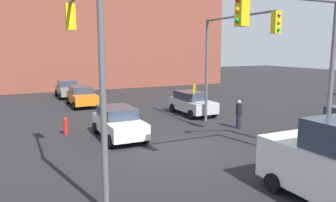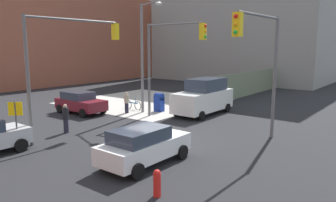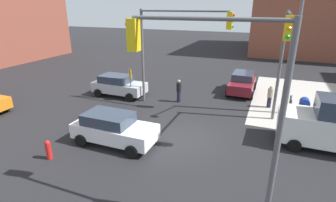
# 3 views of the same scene
# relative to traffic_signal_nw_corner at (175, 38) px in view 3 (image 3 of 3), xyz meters

# --- Properties ---
(ground_plane) EXTENTS (120.00, 120.00, 0.00)m
(ground_plane) POSITION_rel_traffic_signal_nw_corner_xyz_m (2.09, -4.50, -4.68)
(ground_plane) COLOR black
(traffic_signal_nw_corner) EXTENTS (6.25, 0.36, 6.50)m
(traffic_signal_nw_corner) POSITION_rel_traffic_signal_nw_corner_xyz_m (0.00, 0.00, 0.00)
(traffic_signal_nw_corner) COLOR #59595B
(traffic_signal_nw_corner) RESTS_ON ground
(traffic_signal_se_corner) EXTENTS (4.97, 0.36, 6.50)m
(traffic_signal_se_corner) POSITION_rel_traffic_signal_nw_corner_xyz_m (4.71, -9.00, -0.08)
(traffic_signal_se_corner) COLOR #59595B
(traffic_signal_se_corner) RESTS_ON ground
(traffic_signal_ne_corner) EXTENTS (0.36, 4.77, 6.50)m
(traffic_signal_ne_corner) POSITION_rel_traffic_signal_nw_corner_xyz_m (6.59, -1.79, -0.09)
(traffic_signal_ne_corner) COLOR #59595B
(traffic_signal_ne_corner) RESTS_ON ground
(street_lamp_corner) EXTENTS (1.16, 2.55, 8.00)m
(street_lamp_corner) POSITION_rel_traffic_signal_nw_corner_xyz_m (7.17, 0.95, 0.03)
(street_lamp_corner) COLOR slate
(street_lamp_corner) RESTS_ON ground
(warning_sign_two_way) EXTENTS (0.48, 0.48, 2.40)m
(warning_sign_two_way) POSITION_rel_traffic_signal_nw_corner_xyz_m (-3.31, -0.33, -3.04)
(warning_sign_two_way) COLOR #4C4C4C
(warning_sign_two_way) RESTS_ON ground
(mailbox_blue) EXTENTS (0.56, 0.64, 1.43)m
(mailbox_blue) POSITION_rel_traffic_signal_nw_corner_xyz_m (8.29, 0.50, -3.91)
(mailbox_blue) COLOR navy
(mailbox_blue) RESTS_ON ground
(fire_hydrant) EXTENTS (0.26, 0.26, 0.94)m
(fire_hydrant) POSITION_rel_traffic_signal_nw_corner_xyz_m (-2.91, -8.70, -4.19)
(fire_hydrant) COLOR red
(fire_hydrant) RESTS_ON ground
(sedan_white) EXTENTS (4.26, 2.02, 1.62)m
(sedan_white) POSITION_rel_traffic_signal_nw_corner_xyz_m (-0.94, -6.31, -3.83)
(sedan_white) COLOR white
(sedan_white) RESTS_ON ground
(sedan_silver) EXTENTS (4.09, 2.02, 1.62)m
(sedan_silver) POSITION_rel_traffic_signal_nw_corner_xyz_m (-4.78, 0.32, -3.83)
(sedan_silver) COLOR #B7BABF
(sedan_silver) RESTS_ON ground
(coupe_maroon) EXTENTS (2.02, 4.06, 1.62)m
(coupe_maroon) POSITION_rel_traffic_signal_nw_corner_xyz_m (4.10, 4.69, -3.83)
(coupe_maroon) COLOR maroon
(coupe_maroon) RESTS_ON ground
(pedestrian_crossing) EXTENTS (0.36, 0.36, 1.58)m
(pedestrian_crossing) POSITION_rel_traffic_signal_nw_corner_xyz_m (6.29, 2.00, -3.86)
(pedestrian_crossing) COLOR #9E937A
(pedestrian_crossing) RESTS_ON ground
(pedestrian_waiting) EXTENTS (0.36, 0.36, 1.69)m
(pedestrian_waiting) POSITION_rel_traffic_signal_nw_corner_xyz_m (0.09, 0.70, -3.80)
(pedestrian_waiting) COLOR black
(pedestrian_waiting) RESTS_ON ground
(bicycle_leaning_on_fence) EXTENTS (0.05, 1.75, 0.97)m
(bicycle_leaning_on_fence) POSITION_rel_traffic_signal_nw_corner_xyz_m (7.69, 2.70, -4.33)
(bicycle_leaning_on_fence) COLOR black
(bicycle_leaning_on_fence) RESTS_ON ground
(bicycle_at_crosswalk) EXTENTS (1.75, 0.05, 0.97)m
(bicycle_at_crosswalk) POSITION_rel_traffic_signal_nw_corner_xyz_m (-4.72, 1.50, -4.33)
(bicycle_at_crosswalk) COLOR black
(bicycle_at_crosswalk) RESTS_ON ground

